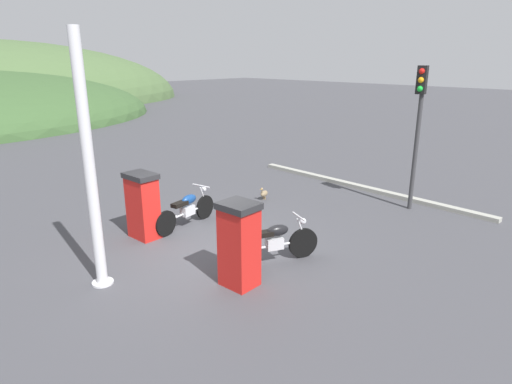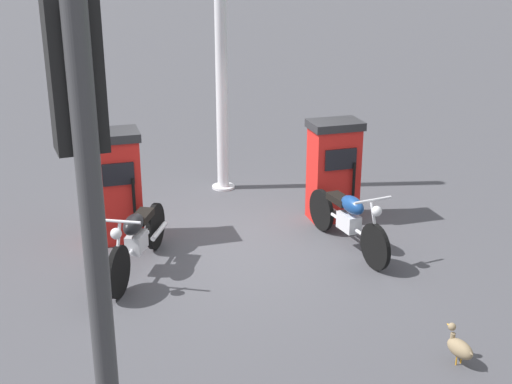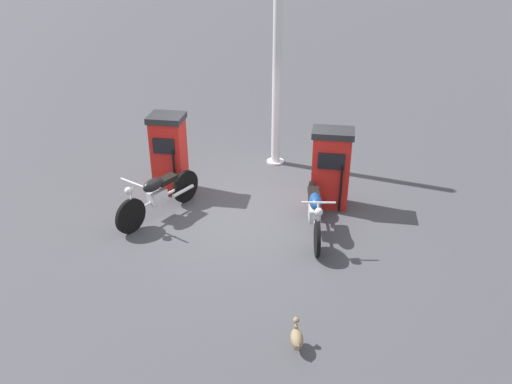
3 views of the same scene
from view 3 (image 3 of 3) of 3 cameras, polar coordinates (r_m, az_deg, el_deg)
ground_plane at (r=10.37m, az=-1.57°, el=-1.99°), size 120.00×120.00×0.00m
fuel_pump_near at (r=10.96m, az=-9.32°, el=4.17°), size 0.65×0.71×1.64m
fuel_pump_far at (r=10.32m, az=8.04°, el=2.59°), size 0.60×0.81×1.58m
motorcycle_near_pump at (r=10.11m, az=-10.48°, el=-0.28°), size 1.95×0.98×0.97m
motorcycle_far_pump at (r=9.47m, az=6.31°, el=-1.97°), size 2.05×0.61×0.96m
wandering_duck at (r=7.24m, az=4.41°, el=-15.30°), size 0.41×0.24×0.41m
canopy_support_pole at (r=11.68m, az=2.29°, el=13.28°), size 0.40×0.40×4.63m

